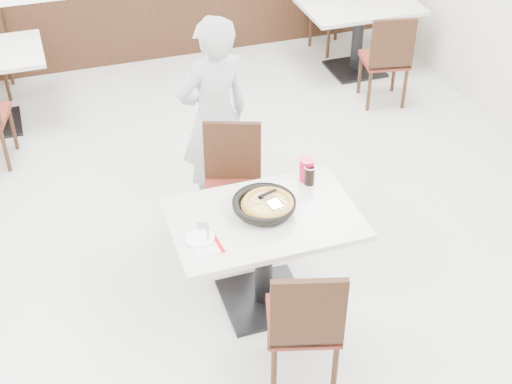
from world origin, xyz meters
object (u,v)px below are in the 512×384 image
object	(u,v)px
pizza_pan	(264,207)
chair_near	(303,317)
diner_person	(214,118)
chair_far	(232,192)
red_cup	(307,170)
bg_chair_right_far	(334,9)
pizza	(268,205)
main_table	(264,260)
cola_glass	(310,176)
bg_chair_right_near	(385,58)
side_plate	(200,238)
bg_table_right	(358,38)

from	to	relation	value
pizza_pan	chair_near	bearing A→B (deg)	-89.41
pizza_pan	diner_person	xyz separation A→B (m)	(-0.01, 1.13, 0.02)
chair_far	red_cup	distance (m)	0.66
diner_person	bg_chair_right_far	world-z (taller)	diner_person
pizza	main_table	bearing A→B (deg)	-143.98
cola_glass	red_cup	distance (m)	0.06
chair_far	bg_chair_right_far	distance (m)	3.63
main_table	diner_person	distance (m)	1.26
bg_chair_right_near	chair_near	bearing A→B (deg)	-113.78
side_plate	chair_near	bearing A→B (deg)	-50.22
pizza_pan	red_cup	bearing A→B (deg)	32.67
cola_glass	bg_chair_right_near	size ratio (longest dim) A/B	0.14
main_table	bg_chair_right_far	world-z (taller)	bg_chair_right_far
diner_person	bg_chair_right_near	xyz separation A→B (m)	(2.05, 1.16, -0.34)
side_plate	cola_glass	size ratio (longest dim) A/B	1.39
pizza_pan	side_plate	bearing A→B (deg)	-163.39
red_cup	bg_chair_right_far	distance (m)	3.75
bg_chair_right_far	chair_far	bearing A→B (deg)	43.18
bg_table_right	chair_far	bearing A→B (deg)	-131.70
diner_person	bg_chair_right_far	size ratio (longest dim) A/B	1.72
chair_far	diner_person	size ratio (longest dim) A/B	0.58
cola_glass	bg_chair_right_near	xyz separation A→B (m)	(1.65, 2.10, -0.34)
chair_near	cola_glass	distance (m)	1.03
main_table	pizza	world-z (taller)	pizza
diner_person	side_plate	bearing A→B (deg)	57.98
chair_far	side_plate	xyz separation A→B (m)	(-0.43, -0.76, 0.28)
chair_far	bg_table_right	xyz separation A→B (m)	(2.11, 2.37, -0.10)
bg_table_right	red_cup	bearing A→B (deg)	-121.67
pizza_pan	bg_chair_right_near	distance (m)	3.09
main_table	red_cup	size ratio (longest dim) A/B	7.50
pizza_pan	diner_person	world-z (taller)	diner_person
side_plate	bg_table_right	distance (m)	4.05
bg_table_right	chair_near	bearing A→B (deg)	-119.35
main_table	bg_chair_right_near	distance (m)	3.11
side_plate	red_cup	world-z (taller)	red_cup
bg_table_right	bg_chair_right_near	bearing A→B (deg)	-93.62
cola_glass	bg_chair_right_far	xyz separation A→B (m)	(1.67, 3.39, -0.34)
cola_glass	side_plate	bearing A→B (deg)	-158.56
chair_near	bg_chair_right_near	distance (m)	3.62
chair_far	pizza_pan	world-z (taller)	chair_far
pizza	cola_glass	xyz separation A→B (m)	(0.37, 0.21, 0.00)
red_cup	pizza_pan	bearing A→B (deg)	-147.33
side_plate	cola_glass	bearing A→B (deg)	21.44
pizza	cola_glass	distance (m)	0.43
pizza_pan	pizza	size ratio (longest dim) A/B	1.12
main_table	chair_near	world-z (taller)	chair_near
main_table	chair_far	size ratio (longest dim) A/B	1.26
pizza_pan	bg_table_right	xyz separation A→B (m)	(2.08, 3.00, -0.42)
main_table	cola_glass	distance (m)	0.64
pizza	bg_chair_right_far	world-z (taller)	bg_chair_right_far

